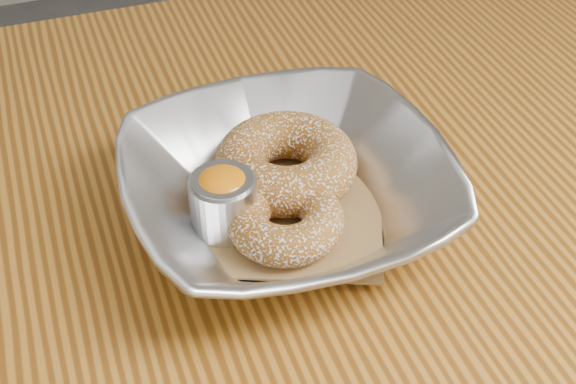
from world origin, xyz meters
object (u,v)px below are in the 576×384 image
object	(u,v)px
table	(201,332)
serving_bowl	(288,191)
donut_front	(285,220)
donut_back	(286,162)
ramekin	(223,200)

from	to	relation	value
table	serving_bowl	bearing A→B (deg)	3.44
serving_bowl	donut_front	size ratio (longest dim) A/B	2.83
donut_back	serving_bowl	bearing A→B (deg)	-107.34
ramekin	donut_front	bearing A→B (deg)	-33.36
serving_bowl	ramekin	xyz separation A→B (m)	(-0.05, 0.00, 0.00)
donut_front	ramekin	xyz separation A→B (m)	(-0.04, 0.03, 0.01)
table	ramekin	xyz separation A→B (m)	(0.03, 0.01, 0.13)
serving_bowl	ramekin	size ratio (longest dim) A/B	4.68
table	donut_front	bearing A→B (deg)	-16.19
ramekin	serving_bowl	bearing A→B (deg)	-1.87
table	serving_bowl	size ratio (longest dim) A/B	4.82
donut_front	serving_bowl	bearing A→B (deg)	66.21
table	donut_back	size ratio (longest dim) A/B	10.56
donut_back	donut_front	xyz separation A→B (m)	(-0.02, -0.06, -0.00)
donut_front	donut_back	bearing A→B (deg)	69.93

